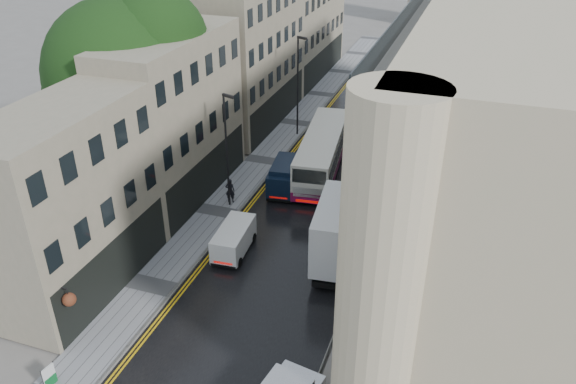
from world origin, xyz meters
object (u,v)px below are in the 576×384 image
Objects in this scene: navy_van at (269,184)px; tree_near at (124,98)px; white_van at (214,250)px; lamp_post_far at (298,87)px; lamp_post_near at (227,152)px; estate_sign at (49,376)px; tree_far at (215,58)px; cream_bus at (299,170)px; pedestrian at (230,191)px; white_lorry at (316,243)px.

tree_near is at bearing -174.57° from navy_van.
white_van is 19.63m from lamp_post_far.
white_van is 7.22m from lamp_post_near.
white_van reaches higher than estate_sign.
lamp_post_near is 13.08m from lamp_post_far.
tree_near is 18.78m from estate_sign.
tree_far is 14.48m from cream_bus.
tree_far is 2.79× the size of navy_van.
lamp_post_near reaches higher than cream_bus.
navy_van is 11.74m from lamp_post_far.
pedestrian is 0.21× the size of lamp_post_far.
tree_near is 1.11× the size of tree_far.
white_lorry is 7.10× the size of estate_sign.
white_van is (8.59, -18.96, -5.36)m from tree_far.
estate_sign is at bearing -109.44° from cream_bus.
cream_bus reaches higher than white_van.
tree_near reaches higher than navy_van.
pedestrian is at bearing -70.53° from lamp_post_far.
white_lorry is at bearing 131.77° from pedestrian.
tree_near is 9.18m from pedestrian.
estate_sign is (-1.47, -29.92, -3.68)m from lamp_post_far.
tree_far is at bearing 122.46° from white_lorry.
white_van is 10.99m from estate_sign.
lamp_post_near is (-2.14, -1.88, 2.89)m from navy_van.
lamp_post_far is (-1.29, 19.28, 3.46)m from white_van.
tree_near is at bearing 155.04° from white_lorry.
tree_near is 12.97× the size of estate_sign.
pedestrian is (-2.23, -1.52, -0.16)m from navy_van.
tree_far is at bearing -73.91° from pedestrian.
lamp_post_far is at bearing 101.91° from cream_bus.
tree_far reaches higher than white_lorry.
tree_near is 3.11× the size of navy_van.
white_lorry reaches higher than pedestrian.
navy_van is at bearing 121.39° from white_lorry.
cream_bus is at bearing 20.97° from tree_near.
tree_far is at bearing 121.68° from navy_van.
lamp_post_near is (-1.83, 6.22, 3.17)m from white_van.
cream_bus is at bearing 75.46° from white_van.
pedestrian is (-3.77, -3.50, -0.54)m from cream_bus.
lamp_post_far is (0.63, 12.71, 3.34)m from pedestrian.
lamp_post_near is at bearing -140.54° from cream_bus.
cream_bus is 10.27m from white_van.
white_lorry is at bearing -46.57° from lamp_post_far.
tree_far is at bearing 110.19° from white_van.
tree_far reaches higher than navy_van.
lamp_post_near reaches higher than pedestrian.
lamp_post_far reaches higher than estate_sign.
white_van is 0.85× the size of navy_van.
estate_sign is (-2.76, -10.64, -0.22)m from white_van.
lamp_post_far is (-7.08, 18.32, 2.32)m from white_lorry.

